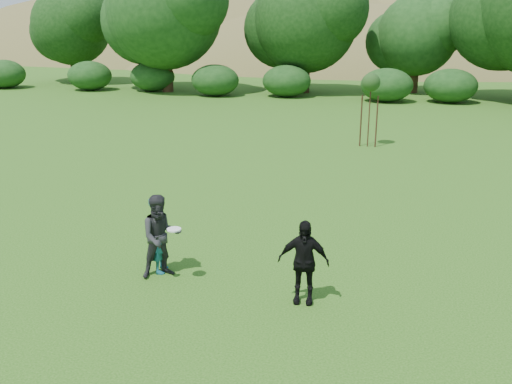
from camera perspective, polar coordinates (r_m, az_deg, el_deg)
ground at (r=10.69m, az=-4.45°, el=-10.26°), size 120.00×120.00×0.00m
player_teal at (r=11.46m, az=-9.61°, el=-4.19°), size 0.50×0.65×1.58m
player_grey at (r=11.24m, az=-9.48°, el=-4.38°), size 1.03×0.99×1.67m
player_black at (r=10.16m, az=4.76°, el=-6.96°), size 0.94×0.47×1.55m
frisbee at (r=10.83m, az=-8.20°, el=-3.72°), size 0.27×0.27×0.03m
sapling at (r=22.55m, az=11.42°, el=10.50°), size 0.70×0.70×2.85m
hillside at (r=79.25m, az=12.64°, el=4.48°), size 150.00×72.00×52.00m
tree_row at (r=37.56m, az=16.28°, el=16.48°), size 53.92×10.38×9.62m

